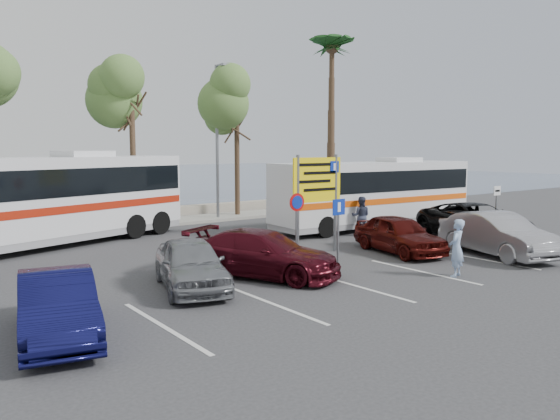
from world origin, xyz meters
TOP-DOWN VIEW (x-y plane):
  - ground at (0.00, 0.00)m, footprint 120.00×120.00m
  - kerb_strip at (0.00, 14.00)m, footprint 44.00×2.40m
  - seawall at (0.00, 16.00)m, footprint 48.00×0.80m
  - tree_mid at (-1.50, 14.00)m, footprint 3.20×3.20m
  - tree_right at (4.50, 14.00)m, footprint 3.20×3.20m
  - palm_tree at (11.50, 14.00)m, footprint 4.80×4.80m
  - street_lamp_right at (3.00, 13.52)m, footprint 0.45×1.15m
  - direction_sign at (1.00, 3.20)m, footprint 2.20×0.12m
  - sign_no_stop at (-0.60, 2.38)m, footprint 0.60×0.08m
  - sign_parking at (-0.20, 0.79)m, footprint 0.50×0.07m
  - sign_taxi at (9.80, 1.49)m, footprint 0.50×0.07m
  - lane_markings at (-1.14, -1.00)m, footprint 12.02×4.20m
  - coach_bus_left at (-6.50, 10.50)m, footprint 12.14×6.20m
  - coach_bus_right at (7.50, 6.50)m, footprint 10.96×2.95m
  - car_silver_a at (-5.00, 1.50)m, footprint 2.78×4.37m
  - car_blue at (-9.00, -0.38)m, footprint 2.24×4.27m
  - car_maroon at (-2.60, 1.50)m, footprint 3.88×5.14m
  - car_red at (3.50, 1.50)m, footprint 2.51×4.36m
  - suv_black at (8.30, 1.50)m, footprint 4.07×6.01m
  - car_silver_b at (5.90, -0.97)m, footprint 2.89×4.94m
  - pedestrian_near at (2.00, -2.00)m, footprint 0.73×0.60m
  - pedestrian_far at (5.31, 5.22)m, footprint 1.05×1.05m

SIDE VIEW (x-z plane):
  - ground at x=0.00m, z-range 0.00..0.00m
  - lane_markings at x=-1.14m, z-range 0.00..0.01m
  - kerb_strip at x=0.00m, z-range 0.00..0.15m
  - seawall at x=0.00m, z-range 0.00..0.60m
  - car_blue at x=-9.00m, z-range 0.00..1.34m
  - car_maroon at x=-2.60m, z-range 0.00..1.39m
  - car_silver_a at x=-5.00m, z-range 0.00..1.39m
  - car_red at x=3.50m, z-range 0.00..1.40m
  - suv_black at x=8.30m, z-range 0.00..1.53m
  - car_silver_b at x=5.90m, z-range 0.00..1.54m
  - pedestrian_far at x=5.31m, z-range 0.00..1.72m
  - pedestrian_near at x=2.00m, z-range 0.00..1.73m
  - sign_taxi at x=9.80m, z-range 0.32..2.52m
  - sign_parking at x=-0.20m, z-range 0.34..2.59m
  - coach_bus_right at x=7.50m, z-range -0.12..3.26m
  - sign_no_stop at x=-0.60m, z-range 0.40..2.75m
  - coach_bus_left at x=-6.50m, z-range -0.13..3.59m
  - direction_sign at x=1.00m, z-range 0.63..4.23m
  - street_lamp_right at x=3.00m, z-range 0.59..8.60m
  - tree_right at x=4.50m, z-range 2.47..9.87m
  - tree_mid at x=-1.50m, z-range 2.65..10.65m
  - palm_tree at x=11.50m, z-range 4.27..15.47m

